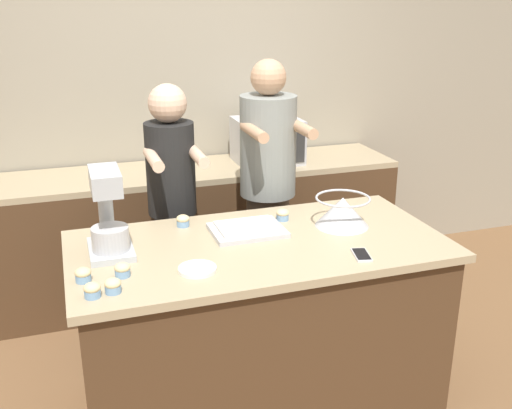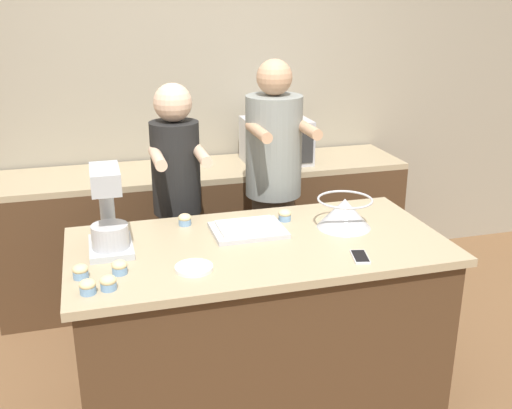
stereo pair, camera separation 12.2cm
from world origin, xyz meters
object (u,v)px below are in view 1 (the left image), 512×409
Objects in this scene: cupcake_5 at (92,290)px; cupcake_1 at (183,221)px; mixing_bowl at (342,211)px; person_left at (173,209)px; person_right at (268,193)px; cupcake_0 at (83,275)px; microwave_oven at (267,141)px; cell_phone at (361,255)px; cupcake_2 at (122,270)px; cupcake_3 at (113,286)px; cupcake_4 at (283,215)px; baking_tray at (247,229)px; stand_mixer at (108,217)px; small_plate at (197,269)px.

cupcake_1 is at bearing 52.22° from cupcake_5.
person_left is at bearing 138.51° from mixing_bowl.
person_right is 24.94× the size of cupcake_0.
cell_phone is (-0.12, -1.64, -0.16)m from microwave_oven.
cupcake_2 is (-1.18, -1.51, -0.13)m from microwave_oven.
cupcake_2 is 1.00× the size of cupcake_3.
cupcake_2 is at bearing -128.14° from microwave_oven.
cupcake_2 is (-0.36, -0.49, 0.00)m from cupcake_1.
cupcake_3 is at bearing 9.18° from cupcake_5.
cupcake_3 and cupcake_4 have the same top height.
cupcake_5 is (-1.29, -0.39, -0.05)m from mixing_bowl.
mixing_bowl reaches higher than baking_tray.
cupcake_4 is (-0.09, -0.50, 0.04)m from person_right.
cupcake_3 is (-0.05, -0.14, 0.00)m from cupcake_2.
cupcake_1 is at bearing -145.53° from person_right.
cupcake_4 is at bearing 21.42° from cupcake_0.
stand_mixer is 5.93× the size of cupcake_0.
small_plate is at bearing -140.98° from cupcake_4.
cupcake_1 is 0.61m from cupcake_2.
person_right reaches higher than cupcake_5.
cupcake_3 is (-0.03, -0.41, -0.15)m from stand_mixer.
mixing_bowl is at bearing 17.46° from cupcake_3.
stand_mixer is at bearing 62.52° from cupcake_0.
cupcake_1 reaches higher than baking_tray.
mixing_bowl reaches higher than cell_phone.
cell_phone is 2.29× the size of cupcake_5.
microwave_oven is 1.65m from cell_phone.
cupcake_1 and cupcake_2 have the same top height.
baking_tray is 0.84m from cupcake_3.
cell_phone is 1.12m from cupcake_3.
cell_phone is 1.24m from cupcake_0.
microwave_oven is (0.20, 0.59, 0.18)m from person_right.
cupcake_0 is (-0.14, -0.27, -0.15)m from stand_mixer.
stand_mixer reaches higher than cupcake_1.
cupcake_4 is at bearing 146.78° from mixing_bowl.
microwave_oven is 1.31m from cupcake_1.
person_right is 1.21m from stand_mixer.
cupcake_2 is at bearing 171.09° from small_plate.
cupcake_0 is 0.16m from cupcake_5.
microwave_oven is at bearing 88.48° from mixing_bowl.
baking_tray is 2.16× the size of small_plate.
baking_tray is 0.26m from cupcake_4.
mixing_bowl is 1.34m from cupcake_0.
stand_mixer is at bearing 75.12° from cupcake_5.
person_right reaches higher than cupcake_1.
cupcake_0 is (-0.55, -0.91, 0.08)m from person_left.
cupcake_5 is (-0.08, -0.01, 0.00)m from cupcake_3.
cupcake_4 reaches higher than small_plate.
cell_phone is 0.93× the size of small_plate.
cupcake_1 and cupcake_4 have the same top height.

